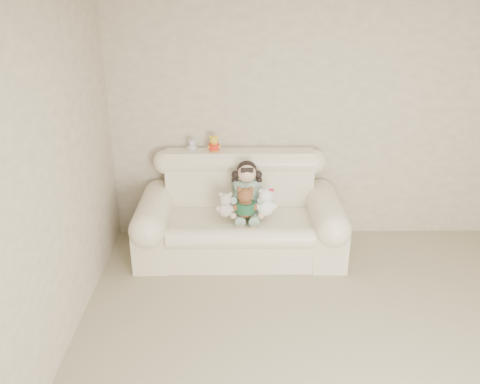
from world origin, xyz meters
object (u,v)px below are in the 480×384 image
at_px(seated_child, 247,188).
at_px(sofa, 240,209).
at_px(brown_teddy, 245,199).
at_px(cream_teddy, 226,202).
at_px(white_cat, 266,199).

bearing_deg(seated_child, sofa, -141.14).
xyz_separation_m(seated_child, brown_teddy, (-0.02, -0.22, -0.02)).
relative_size(sofa, brown_teddy, 5.57).
bearing_deg(brown_teddy, cream_teddy, 174.61).
distance_m(sofa, seated_child, 0.23).
distance_m(brown_teddy, cream_teddy, 0.20).
bearing_deg(cream_teddy, seated_child, 24.29).
bearing_deg(white_cat, cream_teddy, -179.08).
relative_size(seated_child, cream_teddy, 1.93).
height_order(sofa, brown_teddy, sofa).
bearing_deg(sofa, white_cat, -22.70).
distance_m(sofa, brown_teddy, 0.23).
xyz_separation_m(brown_teddy, white_cat, (0.20, 0.03, -0.01)).
xyz_separation_m(sofa, white_cat, (0.25, -0.11, 0.16)).
bearing_deg(seated_child, white_cat, -55.15).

